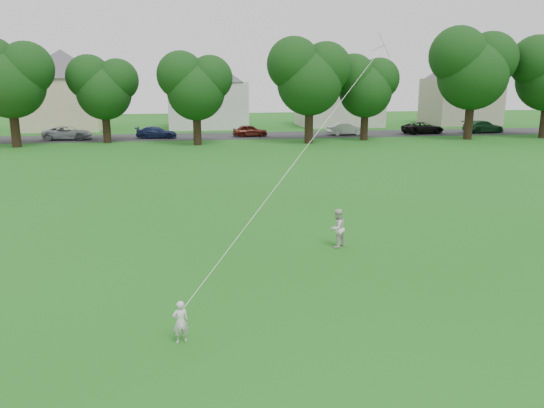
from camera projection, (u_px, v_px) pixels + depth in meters
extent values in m
plane|color=#185513|center=(305.00, 313.00, 12.99)|extent=(160.00, 160.00, 0.00)
cube|color=#2D2D30|center=(213.00, 136.00, 53.33)|extent=(90.00, 7.00, 0.01)
imported|color=silver|center=(181.00, 322.00, 11.43)|extent=(0.39, 0.30, 0.96)
imported|color=silver|center=(337.00, 228.00, 17.95)|extent=(0.82, 0.80, 1.33)
plane|color=white|center=(384.00, 45.00, 19.32)|extent=(0.79, 1.12, 0.92)
cylinder|color=white|center=(309.00, 144.00, 15.35)|extent=(0.01, 0.01, 12.91)
cylinder|color=black|center=(15.00, 126.00, 44.46)|extent=(0.74, 0.74, 3.52)
cylinder|color=black|center=(106.00, 126.00, 47.58)|extent=(0.70, 0.70, 3.00)
cylinder|color=black|center=(197.00, 127.00, 46.01)|extent=(0.71, 0.71, 3.09)
cylinder|color=black|center=(309.00, 123.00, 47.18)|extent=(0.75, 0.75, 3.58)
cylinder|color=black|center=(364.00, 124.00, 49.71)|extent=(0.70, 0.70, 3.07)
cylinder|color=black|center=(469.00, 118.00, 50.25)|extent=(0.79, 0.79, 4.04)
cylinder|color=black|center=(544.00, 118.00, 51.55)|extent=(0.76, 0.76, 3.77)
imported|color=#9CA0AB|center=(68.00, 133.00, 50.07)|extent=(4.61, 2.34, 1.25)
imported|color=#172047|center=(156.00, 132.00, 51.38)|extent=(3.97, 1.79, 1.13)
imported|color=#4C170F|center=(250.00, 131.00, 52.82)|extent=(3.49, 1.47, 1.18)
imported|color=silver|center=(346.00, 129.00, 54.37)|extent=(3.87, 1.64, 1.24)
imported|color=black|center=(423.00, 128.00, 55.70)|extent=(4.52, 2.35, 1.22)
imported|color=#184A26|center=(483.00, 127.00, 56.77)|extent=(4.55, 2.14, 1.28)
cube|color=beige|center=(65.00, 104.00, 59.76)|extent=(8.11, 7.41, 5.70)
pyramid|color=#48454A|center=(60.00, 49.00, 58.39)|extent=(11.69, 11.69, 3.13)
cube|color=silver|center=(207.00, 105.00, 62.33)|extent=(8.93, 7.65, 5.29)
pyramid|color=#48454A|center=(206.00, 56.00, 61.06)|extent=(12.89, 12.89, 2.91)
cube|color=beige|center=(339.00, 105.00, 64.87)|extent=(9.53, 7.31, 5.17)
pyramid|color=#48454A|center=(340.00, 59.00, 63.62)|extent=(13.75, 13.75, 2.84)
cube|color=#A79D8A|center=(460.00, 102.00, 67.33)|extent=(8.23, 6.88, 5.67)
pyramid|color=#48454A|center=(464.00, 53.00, 65.96)|extent=(11.87, 11.87, 3.12)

